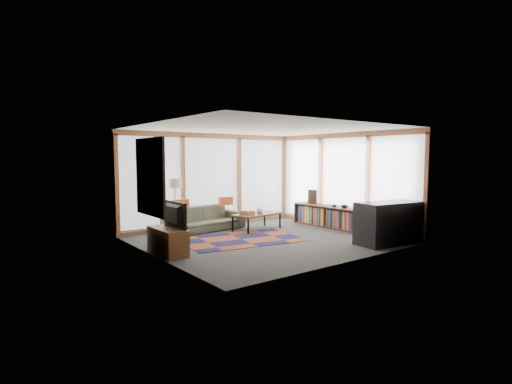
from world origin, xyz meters
TOP-DOWN VIEW (x-y plane):
  - ground at (0.00, 0.00)m, footprint 5.50×5.50m
  - room_envelope at (0.49, 0.56)m, footprint 5.52×5.02m
  - rug at (-0.47, 0.35)m, footprint 2.98×2.19m
  - sofa at (-0.58, 1.91)m, footprint 2.26×1.09m
  - pillow_left at (-1.24, 1.92)m, footprint 0.44×0.17m
  - pillow_right at (0.08, 1.86)m, footprint 0.41×0.16m
  - floor_lamp at (-1.27, 2.21)m, footprint 0.35×0.35m
  - coffee_table at (0.60, 1.15)m, footprint 1.40×0.85m
  - book_stack at (0.27, 1.15)m, footprint 0.32×0.37m
  - vase at (0.69, 1.14)m, footprint 0.22×0.22m
  - bookshelf at (2.43, 0.25)m, footprint 0.43×2.38m
  - bowl_a at (2.43, -0.30)m, footprint 0.22×0.22m
  - bowl_b at (2.38, 0.02)m, footprint 0.17×0.17m
  - shelf_picture at (2.51, 0.98)m, footprint 0.08×0.31m
  - tv_console at (-2.47, 0.07)m, footprint 0.44×1.06m
  - television at (-2.40, 0.06)m, footprint 0.14×0.92m
  - bar_counter at (1.91, -2.00)m, footprint 1.57×0.90m

SIDE VIEW (x-z plane):
  - ground at x=0.00m, z-range 0.00..0.00m
  - rug at x=-0.47m, z-range 0.00..0.01m
  - coffee_table at x=0.60m, z-range 0.00..0.44m
  - tv_console at x=-2.47m, z-range 0.00..0.53m
  - bookshelf at x=2.43m, z-range 0.00..0.60m
  - sofa at x=-0.58m, z-range 0.00..0.64m
  - bar_counter at x=1.91m, z-range 0.00..0.94m
  - book_stack at x=0.27m, z-range 0.44..0.54m
  - vase at x=0.69m, z-range 0.44..0.61m
  - bowl_b at x=2.38m, z-range 0.60..0.67m
  - bowl_a at x=2.43m, z-range 0.60..0.70m
  - floor_lamp at x=-1.27m, z-range 0.00..1.40m
  - pillow_right at x=0.08m, z-range 0.64..0.86m
  - pillow_left at x=-1.24m, z-range 0.64..0.87m
  - television at x=-2.40m, z-range 0.53..1.06m
  - shelf_picture at x=2.51m, z-range 0.60..1.00m
  - room_envelope at x=0.49m, z-range 0.23..2.85m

